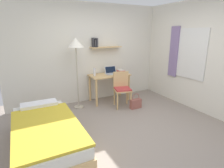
{
  "coord_description": "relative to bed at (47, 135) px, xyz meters",
  "views": [
    {
      "loc": [
        -1.79,
        -2.64,
        1.87
      ],
      "look_at": [
        -0.15,
        0.51,
        0.85
      ],
      "focal_mm": 29.35,
      "sensor_mm": 36.0,
      "label": 1
    }
  ],
  "objects": [
    {
      "name": "desk_chair",
      "position": [
        2.02,
        0.99,
        0.26
      ],
      "size": [
        0.51,
        0.49,
        0.89
      ],
      "color": "tan",
      "rests_on": "ground_plane"
    },
    {
      "name": "laptop",
      "position": [
        1.99,
        1.55,
        0.56
      ],
      "size": [
        0.34,
        0.22,
        0.21
      ],
      "color": "#B7BABF",
      "rests_on": "desk"
    },
    {
      "name": "water_bottle",
      "position": [
        1.49,
        1.52,
        0.62
      ],
      "size": [
        0.06,
        0.06,
        0.21
      ],
      "primitive_type": "cylinder",
      "color": "silver",
      "rests_on": "desk"
    },
    {
      "name": "wall_back",
      "position": [
        1.52,
        1.82,
        1.06
      ],
      "size": [
        4.4,
        0.27,
        2.6
      ],
      "color": "silver",
      "rests_on": "ground_plane"
    },
    {
      "name": "wall_right",
      "position": [
        3.54,
        -0.17,
        1.06
      ],
      "size": [
        0.1,
        4.4,
        2.6
      ],
      "color": "silver",
      "rests_on": "ground_plane"
    },
    {
      "name": "handbag",
      "position": [
        2.25,
        0.69,
        -0.11
      ],
      "size": [
        0.29,
        0.11,
        0.39
      ],
      "color": "#99564C",
      "rests_on": "ground_plane"
    },
    {
      "name": "desk",
      "position": [
        1.91,
        1.5,
        0.37
      ],
      "size": [
        1.07,
        0.57,
        0.75
      ],
      "color": "tan",
      "rests_on": "ground_plane"
    },
    {
      "name": "ground_plane",
      "position": [
        1.52,
        -0.2,
        -0.24
      ],
      "size": [
        5.28,
        5.28,
        0.0
      ],
      "primitive_type": "plane",
      "color": "gray"
    },
    {
      "name": "standing_lamp",
      "position": [
        0.99,
        1.42,
        1.29
      ],
      "size": [
        0.38,
        0.38,
        1.74
      ],
      "color": "#B2A893",
      "rests_on": "ground_plane"
    },
    {
      "name": "book_stack",
      "position": [
        2.29,
        1.53,
        0.56
      ],
      "size": [
        0.18,
        0.24,
        0.09
      ],
      "color": "gold",
      "rests_on": "desk"
    },
    {
      "name": "bed",
      "position": [
        0.0,
        0.0,
        0.0
      ],
      "size": [
        0.97,
        1.96,
        0.54
      ],
      "color": "tan",
      "rests_on": "ground_plane"
    }
  ]
}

